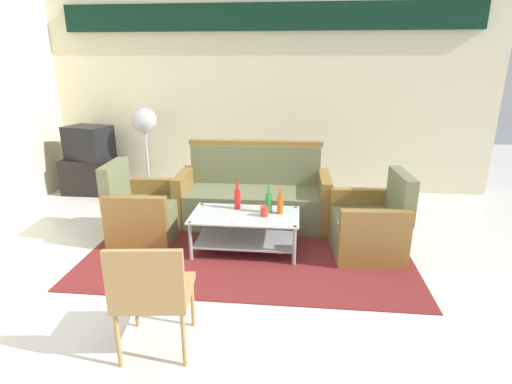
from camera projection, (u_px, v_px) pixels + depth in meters
ground_plane at (237, 293)px, 3.47m from camera, size 14.00×14.00×0.00m
wall_back at (266, 91)px, 5.90m from camera, size 6.52×0.19×2.80m
rug at (251, 246)px, 4.34m from camera, size 3.28×2.16×0.01m
couch at (253, 198)px, 4.89m from camera, size 1.81×0.77×0.96m
armchair_left at (142, 213)px, 4.49m from camera, size 0.74×0.79×0.85m
armchair_right at (370, 227)px, 4.11m from camera, size 0.74×0.80×0.85m
coffee_table at (245, 227)px, 4.16m from camera, size 1.10×0.60×0.40m
bottle_green at (269, 203)px, 4.13m from camera, size 0.07×0.07×0.28m
bottle_red at (237, 199)px, 4.24m from camera, size 0.07×0.07×0.29m
bottle_orange at (280, 204)px, 4.11m from camera, size 0.06×0.06×0.27m
cup at (264, 211)px, 4.06m from camera, size 0.08×0.08×0.10m
tv_stand at (93, 175)px, 6.05m from camera, size 0.80×0.50×0.52m
television at (89, 142)px, 5.90m from camera, size 0.69×0.58×0.48m
pedestal_fan at (144, 126)px, 5.79m from camera, size 0.36×0.36×1.27m
wicker_chair at (151, 290)px, 2.61m from camera, size 0.53×0.53×0.84m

